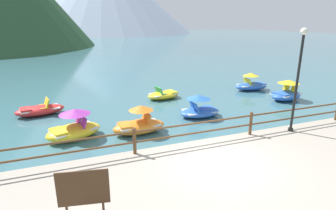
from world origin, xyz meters
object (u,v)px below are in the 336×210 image
at_px(pedal_boat_1, 139,124).
at_px(pedal_boat_5, 200,109).
at_px(sign_board, 83,189).
at_px(pedal_boat_4, 164,95).
at_px(lamp_post, 299,71).
at_px(pedal_boat_2, 74,128).
at_px(pedal_boat_3, 40,110).
at_px(pedal_boat_0, 286,93).
at_px(pedal_boat_6, 251,85).

bearing_deg(pedal_boat_1, pedal_boat_5, 16.63).
xyz_separation_m(sign_board, pedal_boat_5, (6.26, 6.38, -0.73)).
distance_m(sign_board, pedal_boat_4, 11.81).
bearing_deg(lamp_post, pedal_boat_2, 158.00).
relative_size(pedal_boat_3, pedal_boat_5, 1.20).
xyz_separation_m(lamp_post, pedal_boat_2, (-8.46, 3.42, -2.47)).
height_order(lamp_post, sign_board, lamp_post).
xyz_separation_m(pedal_boat_0, pedal_boat_3, (-14.39, 2.34, -0.17)).
distance_m(pedal_boat_2, pedal_boat_4, 7.26).
bearing_deg(pedal_boat_5, lamp_post, -61.30).
bearing_deg(pedal_boat_6, pedal_boat_4, 179.22).
bearing_deg(pedal_boat_5, pedal_boat_3, 157.59).
bearing_deg(pedal_boat_2, pedal_boat_0, 6.51).
bearing_deg(lamp_post, pedal_boat_0, 48.16).
height_order(pedal_boat_2, pedal_boat_3, pedal_boat_2).
bearing_deg(pedal_boat_3, pedal_boat_1, -45.01).
height_order(pedal_boat_4, pedal_boat_5, pedal_boat_5).
bearing_deg(pedal_boat_3, sign_board, -80.71).
xyz_separation_m(pedal_boat_0, pedal_boat_2, (-12.84, -1.46, -0.01)).
bearing_deg(pedal_boat_3, lamp_post, -35.78).
distance_m(pedal_boat_1, pedal_boat_6, 10.85).
relative_size(sign_board, pedal_boat_4, 0.51).
relative_size(sign_board, pedal_boat_0, 0.48).
distance_m(pedal_boat_2, pedal_boat_5, 6.30).
bearing_deg(pedal_boat_1, pedal_boat_3, 134.99).
distance_m(lamp_post, pedal_boat_1, 6.90).
xyz_separation_m(sign_board, pedal_boat_0, (12.82, 7.27, -0.68)).
height_order(lamp_post, pedal_boat_4, lamp_post).
distance_m(pedal_boat_5, pedal_boat_6, 7.24).
xyz_separation_m(sign_board, pedal_boat_6, (12.39, 10.23, -0.72)).
height_order(pedal_boat_1, pedal_boat_3, pedal_boat_1).
xyz_separation_m(sign_board, pedal_boat_4, (5.68, 10.32, -0.88)).
relative_size(lamp_post, pedal_boat_2, 1.59).
xyz_separation_m(pedal_boat_0, pedal_boat_6, (-0.43, 2.95, -0.04)).
bearing_deg(pedal_boat_2, pedal_boat_5, 5.22).
xyz_separation_m(pedal_boat_0, pedal_boat_4, (-7.14, 3.04, -0.20)).
relative_size(sign_board, pedal_boat_6, 0.46).
relative_size(lamp_post, sign_board, 3.50).
height_order(sign_board, pedal_boat_4, sign_board).
bearing_deg(pedal_boat_3, pedal_boat_2, -67.72).
xyz_separation_m(pedal_boat_1, pedal_boat_3, (-4.29, 4.29, -0.14)).
height_order(lamp_post, pedal_boat_1, lamp_post).
bearing_deg(pedal_boat_6, lamp_post, -116.72).
xyz_separation_m(pedal_boat_1, pedal_boat_6, (9.68, 4.90, -0.01)).
height_order(pedal_boat_1, pedal_boat_4, pedal_boat_1).
height_order(sign_board, pedal_boat_3, sign_board).
bearing_deg(pedal_boat_6, pedal_boat_1, -153.13).
relative_size(sign_board, pedal_boat_2, 0.45).
relative_size(sign_board, pedal_boat_5, 0.55).
distance_m(lamp_post, pedal_boat_6, 9.12).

